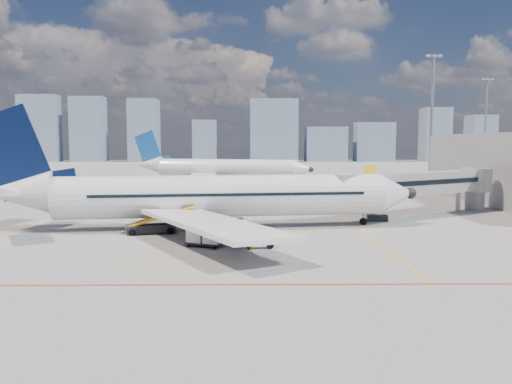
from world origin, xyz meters
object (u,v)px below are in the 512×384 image
cargo_dolly (205,235)px  ramp_worker (252,243)px  main_aircraft (204,197)px  second_aircraft (219,169)px  baggage_tug (257,239)px  belt_loader (153,226)px

cargo_dolly → ramp_worker: bearing=-11.5°
main_aircraft → cargo_dolly: 9.24m
second_aircraft → baggage_tug: second_aircraft is taller
second_aircraft → cargo_dolly: size_ratio=11.47×
main_aircraft → second_aircraft: main_aircraft is taller
main_aircraft → baggage_tug: size_ratio=17.99×
baggage_tug → belt_loader: size_ratio=0.37×
ramp_worker → second_aircraft: bearing=5.4°
main_aircraft → second_aircraft: bearing=85.5°
main_aircraft → baggage_tug: (5.24, -9.42, -2.45)m
baggage_tug → belt_loader: 11.95m
second_aircraft → cargo_dolly: 64.58m
main_aircraft → belt_loader: main_aircraft is taller
main_aircraft → second_aircraft: 55.60m
second_aircraft → cargo_dolly: second_aircraft is taller
belt_loader → cargo_dolly: bearing=-61.4°
main_aircraft → belt_loader: (-4.71, -2.80, -2.52)m
second_aircraft → baggage_tug: (7.30, -64.98, -2.45)m
baggage_tug → ramp_worker: 2.19m
second_aircraft → belt_loader: size_ratio=5.82×
main_aircraft → belt_loader: 6.03m
belt_loader → ramp_worker: size_ratio=3.98×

